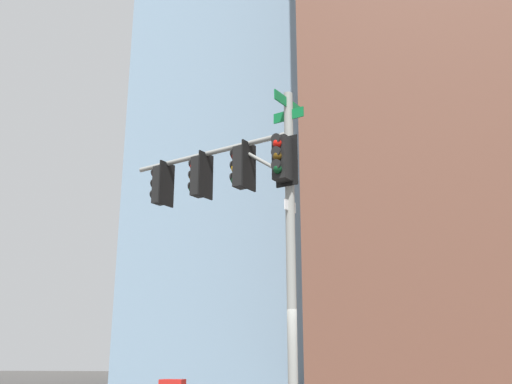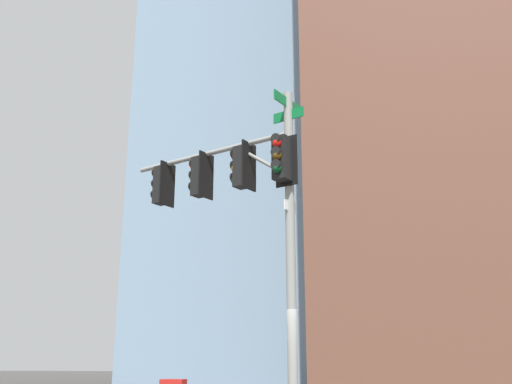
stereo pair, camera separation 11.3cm
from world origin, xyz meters
TOP-DOWN VIEW (x-y plane):
  - signal_pole_assembly at (0.04, 1.76)m, footprint 2.18×4.80m
  - building_brick_nearside at (27.72, -6.26)m, footprint 25.82×18.41m

SIDE VIEW (x-z plane):
  - signal_pole_assembly at x=0.04m, z-range 1.56..9.01m
  - building_brick_nearside at x=27.72m, z-range 0.00..48.84m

